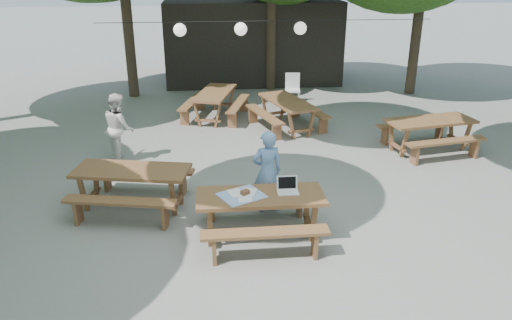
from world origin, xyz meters
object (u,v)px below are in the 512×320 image
Objects in this scene: main_picnic_table at (260,215)px; second_person at (119,127)px; picnic_table_nw at (133,188)px; woman at (267,171)px; plastic_chair at (292,95)px.

second_person is (-2.70, 3.55, 0.37)m from main_picnic_table.
second_person is (-0.56, 2.33, 0.37)m from picnic_table_nw.
picnic_table_nw is at bearing 150.28° from main_picnic_table.
woman is 0.98× the size of second_person.
plastic_chair is at bearing 76.80° from main_picnic_table.
picnic_table_nw is 2.40m from woman.
picnic_table_nw is 2.42m from second_person.
main_picnic_table is 4.48m from second_person.
plastic_chair is (1.60, 6.81, -0.48)m from woman.
plastic_chair is (1.81, 7.72, -0.13)m from main_picnic_table.
plastic_chair reaches higher than picnic_table_nw.
main_picnic_table is 2.22× the size of plastic_chair.
second_person is 6.16m from plastic_chair.
plastic_chair is at bearing -112.14° from woman.
main_picnic_table is 1.35× the size of woman.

